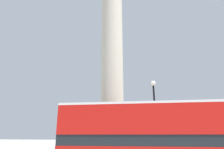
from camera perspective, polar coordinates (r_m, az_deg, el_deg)
monument_column at (r=19.40m, az=0.00°, el=2.66°), size 4.56×4.56×22.66m
bus_b at (r=11.45m, az=13.24°, el=-18.05°), size 10.67×3.28×4.39m
equestrian_statue at (r=24.59m, az=27.38°, el=-18.00°), size 4.40×3.93×5.68m
street_lamp at (r=15.73m, az=12.35°, el=-13.18°), size 0.39×0.39×6.87m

